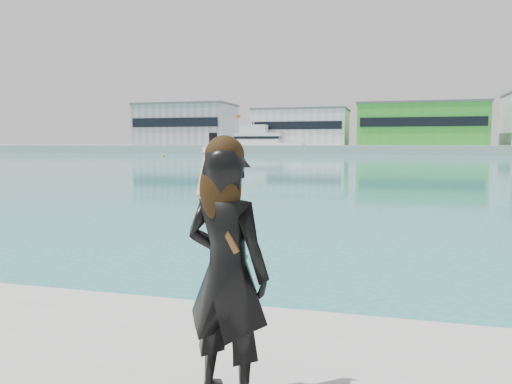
% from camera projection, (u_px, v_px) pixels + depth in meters
% --- Properties ---
extents(far_quay, '(320.00, 40.00, 2.00)m').
position_uv_depth(far_quay, '(386.00, 149.00, 128.94)').
color(far_quay, '#9E9E99').
rests_on(far_quay, ground).
extents(warehouse_grey_left, '(26.52, 16.36, 11.50)m').
position_uv_depth(warehouse_grey_left, '(186.00, 125.00, 140.84)').
color(warehouse_grey_left, gray).
rests_on(warehouse_grey_left, far_quay).
extents(warehouse_white, '(24.48, 15.35, 9.50)m').
position_uv_depth(warehouse_white, '(301.00, 127.00, 132.24)').
color(warehouse_white, silver).
rests_on(warehouse_white, far_quay).
extents(warehouse_green, '(30.60, 16.36, 10.50)m').
position_uv_depth(warehouse_green, '(420.00, 124.00, 124.29)').
color(warehouse_green, green).
rests_on(warehouse_green, far_quay).
extents(flagpole_left, '(1.28, 0.16, 8.00)m').
position_uv_depth(flagpole_left, '(236.00, 128.00, 129.76)').
color(flagpole_left, silver).
rests_on(flagpole_left, far_quay).
extents(flagpole_right, '(1.28, 0.16, 8.00)m').
position_uv_depth(flagpole_right, '(486.00, 125.00, 113.94)').
color(flagpole_right, silver).
rests_on(flagpole_right, far_quay).
extents(motor_yacht, '(20.17, 6.60, 9.29)m').
position_uv_depth(motor_yacht, '(260.00, 143.00, 124.44)').
color(motor_yacht, white).
rests_on(motor_yacht, ground).
extents(buoy_far, '(0.50, 0.50, 0.50)m').
position_uv_depth(buoy_far, '(163.00, 157.00, 93.08)').
color(buoy_far, yellow).
rests_on(buoy_far, ground).
extents(woman, '(0.67, 0.52, 1.71)m').
position_uv_depth(woman, '(226.00, 266.00, 3.17)').
color(woman, black).
rests_on(woman, near_quay).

